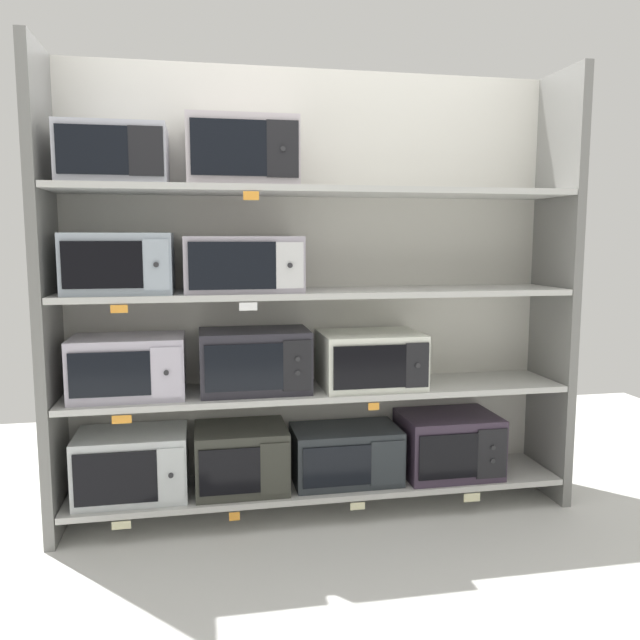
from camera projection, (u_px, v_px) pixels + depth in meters
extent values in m
cube|color=silver|center=(370.00, 624.00, 2.38)|extent=(6.55, 6.00, 0.02)
cube|color=beige|center=(312.00, 290.00, 3.43)|extent=(2.75, 0.04, 2.30)
cube|color=slate|center=(47.00, 298.00, 2.96)|extent=(0.05, 0.43, 2.30)
cube|color=slate|center=(555.00, 290.00, 3.45)|extent=(0.05, 0.43, 2.30)
cube|color=beige|center=(320.00, 484.00, 3.33)|extent=(2.55, 0.43, 0.03)
cube|color=#B8BEBF|center=(132.00, 464.00, 3.13)|extent=(0.53, 0.36, 0.32)
cube|color=black|center=(116.00, 479.00, 2.94)|extent=(0.38, 0.01, 0.25)
cube|color=#B8BEBF|center=(171.00, 475.00, 2.99)|extent=(0.12, 0.01, 0.26)
cylinder|color=#262628|center=(171.00, 475.00, 2.98)|extent=(0.02, 0.01, 0.02)
cube|color=#31322B|center=(241.00, 457.00, 3.23)|extent=(0.46, 0.37, 0.32)
cube|color=black|center=(230.00, 472.00, 3.04)|extent=(0.29, 0.01, 0.23)
cube|color=#31322B|center=(275.00, 469.00, 3.08)|extent=(0.14, 0.01, 0.26)
cube|color=#262B2F|center=(345.00, 454.00, 3.34)|extent=(0.56, 0.33, 0.29)
cube|color=black|center=(337.00, 466.00, 3.15)|extent=(0.35, 0.01, 0.21)
cube|color=#262B2F|center=(388.00, 463.00, 3.20)|extent=(0.18, 0.01, 0.23)
cube|color=#342838|center=(448.00, 444.00, 3.44)|extent=(0.51, 0.38, 0.33)
cube|color=black|center=(449.00, 457.00, 3.23)|extent=(0.32, 0.01, 0.23)
cube|color=black|center=(492.00, 454.00, 3.28)|extent=(0.16, 0.01, 0.26)
cylinder|color=#262628|center=(493.00, 461.00, 3.28)|extent=(0.02, 0.01, 0.02)
cylinder|color=#262628|center=(493.00, 448.00, 3.27)|extent=(0.02, 0.01, 0.02)
cube|color=beige|center=(121.00, 525.00, 2.94)|extent=(0.09, 0.00, 0.04)
cube|color=orange|center=(235.00, 516.00, 3.04)|extent=(0.05, 0.00, 0.04)
cube|color=beige|center=(358.00, 506.00, 3.15)|extent=(0.07, 0.00, 0.04)
cube|color=beige|center=(472.00, 498.00, 3.27)|extent=(0.09, 0.00, 0.04)
cube|color=beige|center=(320.00, 391.00, 3.27)|extent=(2.55, 0.43, 0.03)
cube|color=#B7B0C2|center=(129.00, 367.00, 3.07)|extent=(0.54, 0.33, 0.30)
cube|color=black|center=(110.00, 375.00, 2.89)|extent=(0.36, 0.01, 0.21)
cube|color=#B7B0C2|center=(166.00, 372.00, 2.94)|extent=(0.14, 0.01, 0.24)
cylinder|color=#262628|center=(166.00, 373.00, 2.93)|extent=(0.02, 0.01, 0.02)
cube|color=#28262E|center=(255.00, 360.00, 3.18)|extent=(0.54, 0.33, 0.31)
cube|color=black|center=(244.00, 368.00, 3.01)|extent=(0.37, 0.01, 0.23)
cube|color=black|center=(297.00, 366.00, 3.05)|extent=(0.14, 0.01, 0.25)
cylinder|color=#262628|center=(298.00, 373.00, 3.05)|extent=(0.02, 0.01, 0.02)
cylinder|color=#262628|center=(298.00, 359.00, 3.04)|extent=(0.02, 0.01, 0.02)
cube|color=silver|center=(370.00, 359.00, 3.30)|extent=(0.52, 0.39, 0.28)
cube|color=black|center=(370.00, 367.00, 3.09)|extent=(0.37, 0.01, 0.21)
cube|color=black|center=(417.00, 365.00, 3.14)|extent=(0.12, 0.01, 0.23)
cylinder|color=#262628|center=(418.00, 366.00, 3.13)|extent=(0.02, 0.01, 0.02)
cube|color=orange|center=(122.00, 419.00, 2.88)|extent=(0.09, 0.00, 0.04)
cube|color=orange|center=(374.00, 406.00, 3.10)|extent=(0.05, 0.00, 0.04)
cube|color=beige|center=(320.00, 293.00, 3.20)|extent=(2.55, 0.43, 0.03)
cube|color=#96A3AF|center=(120.00, 263.00, 3.00)|extent=(0.49, 0.37, 0.28)
cube|color=black|center=(102.00, 265.00, 2.81)|extent=(0.35, 0.01, 0.21)
cube|color=#96A3AF|center=(156.00, 265.00, 2.85)|extent=(0.12, 0.01, 0.23)
cylinder|color=#262628|center=(156.00, 265.00, 2.84)|extent=(0.02, 0.01, 0.02)
cube|color=#A099A6|center=(243.00, 264.00, 3.11)|extent=(0.56, 0.39, 0.27)
cube|color=black|center=(233.00, 266.00, 2.91)|extent=(0.40, 0.01, 0.22)
cube|color=silver|center=(290.00, 265.00, 2.96)|extent=(0.13, 0.01, 0.22)
cylinder|color=#262628|center=(290.00, 265.00, 2.95)|extent=(0.02, 0.01, 0.02)
cube|color=orange|center=(119.00, 309.00, 2.82)|extent=(0.07, 0.00, 0.04)
cube|color=white|center=(248.00, 306.00, 2.93)|extent=(0.08, 0.00, 0.04)
cube|color=beige|center=(320.00, 191.00, 3.14)|extent=(2.55, 0.43, 0.03)
cube|color=#B4B5C2|center=(114.00, 156.00, 2.94)|extent=(0.48, 0.36, 0.27)
cube|color=black|center=(92.00, 150.00, 2.75)|extent=(0.30, 0.01, 0.21)
cube|color=black|center=(146.00, 151.00, 2.79)|extent=(0.15, 0.01, 0.22)
cube|color=#BBB1B7|center=(241.00, 153.00, 3.05)|extent=(0.52, 0.34, 0.32)
cube|color=black|center=(229.00, 147.00, 2.86)|extent=(0.34, 0.01, 0.25)
cube|color=black|center=(283.00, 149.00, 2.91)|extent=(0.15, 0.01, 0.26)
cylinder|color=#262628|center=(283.00, 149.00, 2.90)|extent=(0.02, 0.01, 0.02)
cube|color=orange|center=(251.00, 196.00, 2.87)|extent=(0.07, 0.00, 0.04)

